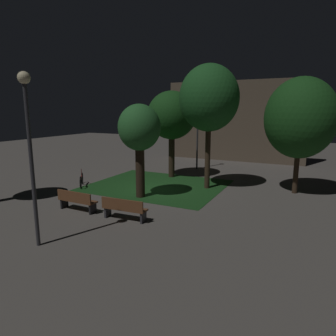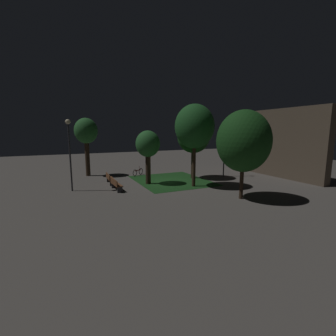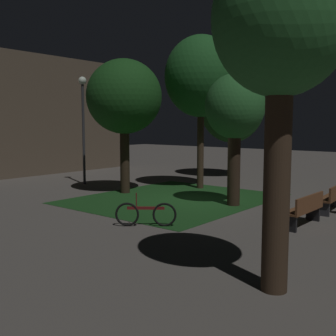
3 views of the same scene
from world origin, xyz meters
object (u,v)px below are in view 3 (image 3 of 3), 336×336
Objects in this scene: tree_back_left at (124,98)px; lamp_post_near_wall at (83,113)px; bench_front_left at (305,209)px; bench_near_trees at (333,197)px; tree_tall_center at (235,110)px; bicycle at (146,214)px; tree_near_wall at (201,77)px; tree_left_canopy at (232,105)px; tree_back_right at (281,27)px.

tree_back_left is 1.09× the size of lamp_post_near_wall.
tree_back_left reaches higher than lamp_post_near_wall.
bench_front_left and bench_near_trees have the same top height.
tree_tall_center is at bearing 66.37° from bench_front_left.
tree_back_left is 6.59m from bicycle.
tree_near_wall is 1.13× the size of tree_left_canopy.
bench_front_left is at bearing -96.63° from lamp_post_near_wall.
tree_near_wall is 1.15× the size of tree_back_right.
bicycle is (-5.16, 3.36, -0.14)m from bench_near_trees.
tree_tall_center reaches higher than bench_near_trees.
bench_front_left is 4.30m from tree_tall_center.
tree_left_canopy reaches higher than bicycle.
tree_tall_center is 7.89m from lamp_post_near_wall.
bench_near_trees is 1.33× the size of bicycle.
tree_back_right is 1.16× the size of lamp_post_near_wall.
bench_near_trees is 0.41× the size of tree_tall_center.
tree_left_canopy reaches higher than tree_tall_center.
tree_near_wall reaches higher than bicycle.
tree_tall_center is 5.04m from bicycle.
tree_near_wall is at bearing -166.53° from tree_left_canopy.
bench_front_left is 8.27m from tree_near_wall.
tree_near_wall is at bearing -63.44° from lamp_post_near_wall.
bicycle is (-6.46, -2.67, -4.43)m from tree_near_wall.
bench_near_trees is 0.28× the size of tree_near_wall.
lamp_post_near_wall is (-6.79, 3.80, -0.48)m from tree_left_canopy.
bench_near_trees is at bearing -78.03° from tree_back_left.
tree_tall_center is at bearing 109.80° from bench_near_trees.
bicycle is at bearing 174.87° from tree_tall_center.
bicycle reaches higher than bench_front_left.
bench_near_trees is at bearing -70.20° from tree_tall_center.
tree_back_left is (-7.30, 0.62, 0.04)m from tree_left_canopy.
tree_left_canopy is 15.17m from tree_back_right.
tree_back_left is at bearing 150.37° from tree_near_wall.
lamp_post_near_wall is (5.88, 12.12, -1.00)m from tree_back_right.
bench_near_trees is 9.65m from tree_left_canopy.
tree_back_left reaches higher than bench_front_left.
tree_back_right reaches higher than lamp_post_near_wall.
tree_near_wall reaches higher than tree_back_right.
tree_tall_center is at bearing -128.03° from tree_near_wall.
tree_back_left is (-1.63, 7.70, 3.36)m from bench_near_trees.
tree_back_right is 13.51m from lamp_post_near_wall.
bench_front_left is 0.40× the size of tree_tall_center.
tree_near_wall is at bearing -29.63° from tree_back_left.
lamp_post_near_wall reaches higher than bench_near_trees.
bench_near_trees is 8.56m from tree_back_left.
lamp_post_near_wall is (1.26, 10.88, 2.83)m from bench_front_left.
tree_near_wall reaches higher than bench_near_trees.
tree_back_right is (-4.62, -1.24, 3.83)m from bench_front_left.
tree_near_wall reaches higher than bench_front_left.
tree_near_wall is at bearing 41.22° from tree_back_right.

